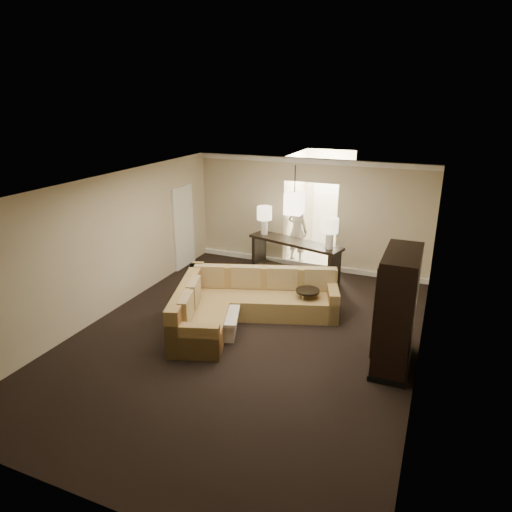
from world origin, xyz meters
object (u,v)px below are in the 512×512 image
at_px(coffee_table, 213,321).
at_px(drink_table, 307,298).
at_px(person, 297,227).
at_px(console_table, 295,256).
at_px(sectional_sofa, 243,303).
at_px(armoire, 396,312).

bearing_deg(coffee_table, drink_table, 40.54).
xyz_separation_m(drink_table, person, (-1.22, 3.10, 0.52)).
distance_m(console_table, drink_table, 2.15).
bearing_deg(sectional_sofa, armoire, -27.39).
bearing_deg(armoire, coffee_table, -176.95).
xyz_separation_m(coffee_table, console_table, (0.56, 3.20, 0.35)).
relative_size(coffee_table, console_table, 0.51).
relative_size(coffee_table, armoire, 0.64).
bearing_deg(coffee_table, sectional_sofa, 61.92).
relative_size(sectional_sofa, person, 1.70).
distance_m(sectional_sofa, console_table, 2.59).
distance_m(console_table, person, 1.26).
bearing_deg(armoire, console_table, 131.57).
bearing_deg(console_table, armoire, -32.88).
xyz_separation_m(sectional_sofa, armoire, (2.92, -0.46, 0.58)).
distance_m(armoire, drink_table, 2.15).
bearing_deg(sectional_sofa, person, 72.76).
xyz_separation_m(console_table, drink_table, (0.91, -1.95, -0.13)).
xyz_separation_m(armoire, person, (-3.00, 4.18, 0.00)).
height_order(sectional_sofa, person, person).
distance_m(console_table, armoire, 4.07).
relative_size(coffee_table, drink_table, 2.12).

